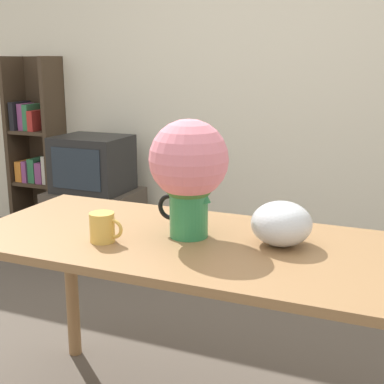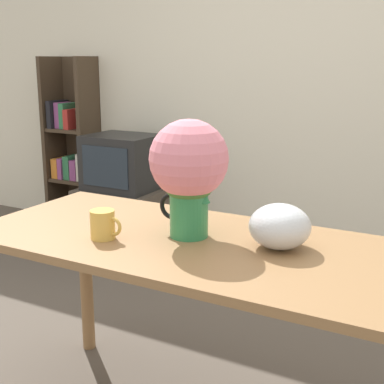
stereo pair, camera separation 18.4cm
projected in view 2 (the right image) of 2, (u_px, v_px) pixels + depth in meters
wall_back at (309, 72)px, 3.53m from camera, size 8.00×0.05×2.60m
table at (191, 268)px, 1.88m from camera, size 1.60×0.72×0.77m
flower_vase at (189, 168)px, 1.83m from camera, size 0.28×0.28×0.41m
coffee_mug at (103, 225)px, 1.85m from camera, size 0.12×0.09×0.10m
white_bowl at (280, 226)px, 1.75m from camera, size 0.20×0.20×0.15m
tv_stand at (124, 218)px, 4.01m from camera, size 0.61×0.52×0.45m
tv_set at (123, 162)px, 3.90m from camera, size 0.50×0.42×0.40m
bookshelf at (73, 145)px, 4.47m from camera, size 0.42×0.27×1.41m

